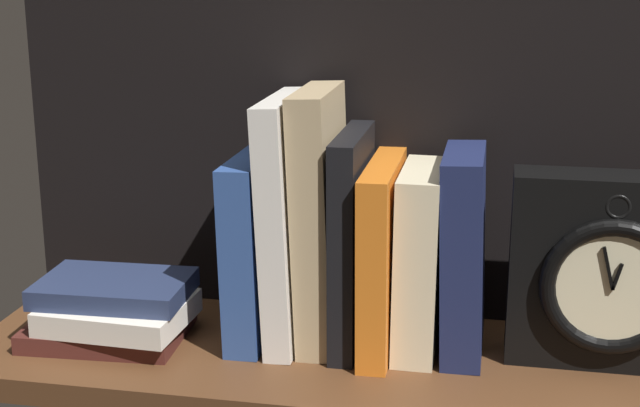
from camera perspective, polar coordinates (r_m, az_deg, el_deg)
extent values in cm
cube|color=#4C2D19|center=(94.90, 1.61, -9.74)|extent=(76.16, 24.89, 2.50)
cube|color=black|center=(99.95, 2.82, 3.11)|extent=(76.16, 1.20, 35.68)
cube|color=#2D4C8E|center=(95.72, -4.01, -2.63)|extent=(3.91, 14.66, 19.08)
cube|color=silver|center=(94.02, -2.03, -1.02)|extent=(3.83, 14.77, 25.12)
cube|color=tan|center=(93.21, 0.03, -0.88)|extent=(4.56, 12.98, 26.00)
cube|color=black|center=(93.25, 2.03, -2.21)|extent=(2.61, 14.37, 21.75)
cube|color=orange|center=(93.31, 3.84, -3.18)|extent=(3.07, 16.50, 18.80)
cube|color=beige|center=(93.00, 6.15, -3.42)|extent=(4.21, 12.77, 18.45)
cube|color=#192147|center=(92.48, 8.80, -3.02)|extent=(4.51, 12.37, 20.37)
cube|color=black|center=(92.99, 17.31, -3.94)|extent=(18.74, 5.65, 18.74)
torus|color=black|center=(90.16, 17.48, -4.95)|extent=(13.25, 1.63, 13.25)
cylinder|color=beige|center=(90.16, 17.48, -4.95)|extent=(10.69, 0.60, 10.69)
cube|color=black|center=(89.31, 17.78, -4.31)|extent=(0.93, 0.30, 2.61)
cube|color=black|center=(88.97, 17.28, -3.82)|extent=(1.33, 0.30, 4.13)
torus|color=black|center=(88.29, 17.85, -0.21)|extent=(2.44, 0.44, 2.44)
cube|color=#471E19|center=(99.73, -12.85, -7.48)|extent=(16.26, 12.48, 1.90)
cube|color=beige|center=(97.80, -12.26, -6.54)|extent=(14.46, 11.75, 2.43)
cube|color=#232D4C|center=(97.98, -12.50, -5.11)|extent=(15.42, 10.74, 2.05)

